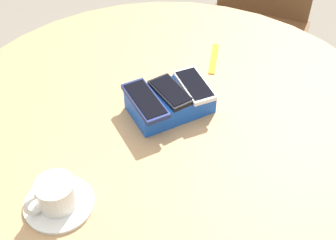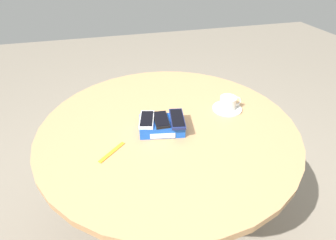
{
  "view_description": "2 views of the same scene",
  "coord_description": "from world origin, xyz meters",
  "views": [
    {
      "loc": [
        0.46,
        0.6,
        1.54
      ],
      "look_at": [
        0.0,
        0.0,
        0.8
      ],
      "focal_mm": 50.0,
      "sensor_mm": 36.0,
      "label": 1
    },
    {
      "loc": [
        -0.24,
        -0.91,
        1.45
      ],
      "look_at": [
        0.0,
        0.0,
        0.8
      ],
      "focal_mm": 28.0,
      "sensor_mm": 36.0,
      "label": 2
    }
  ],
  "objects": [
    {
      "name": "lanyard_strap",
      "position": [
        -0.25,
        -0.13,
        0.78
      ],
      "size": [
        0.11,
        0.1,
        0.0
      ],
      "primitive_type": "cube",
      "rotation": [
        0.0,
        0.0,
        0.75
      ],
      "color": "orange",
      "rests_on": "round_table"
    },
    {
      "name": "ground_plane",
      "position": [
        0.0,
        0.0,
        0.0
      ],
      "size": [
        8.0,
        8.0,
        0.0
      ],
      "primitive_type": "plane",
      "color": "gray"
    },
    {
      "name": "phone_black",
      "position": [
        -0.04,
        -0.04,
        0.84
      ],
      "size": [
        0.07,
        0.12,
        0.01
      ],
      "color": "black",
      "rests_on": "phone_box"
    },
    {
      "name": "phone_navy",
      "position": [
        0.03,
        -0.05,
        0.84
      ],
      "size": [
        0.08,
        0.15,
        0.01
      ],
      "color": "navy",
      "rests_on": "phone_box"
    },
    {
      "name": "phone_white",
      "position": [
        -0.1,
        -0.03,
        0.84
      ],
      "size": [
        0.09,
        0.13,
        0.01
      ],
      "color": "silver",
      "rests_on": "phone_box"
    },
    {
      "name": "coffee_cup",
      "position": [
        0.3,
        0.04,
        0.82
      ],
      "size": [
        0.11,
        0.08,
        0.06
      ],
      "color": "silver",
      "rests_on": "saucer"
    },
    {
      "name": "phone_box",
      "position": [
        -0.04,
        -0.04,
        0.81
      ],
      "size": [
        0.2,
        0.15,
        0.05
      ],
      "color": "blue",
      "rests_on": "round_table"
    },
    {
      "name": "round_table",
      "position": [
        0.0,
        0.0,
        0.67
      ],
      "size": [
        1.11,
        1.11,
        0.78
      ],
      "color": "#2D2D2D",
      "rests_on": "ground_plane"
    },
    {
      "name": "saucer",
      "position": [
        0.3,
        0.04,
        0.78
      ],
      "size": [
        0.14,
        0.14,
        0.01
      ],
      "primitive_type": "cylinder",
      "color": "silver",
      "rests_on": "round_table"
    }
  ]
}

